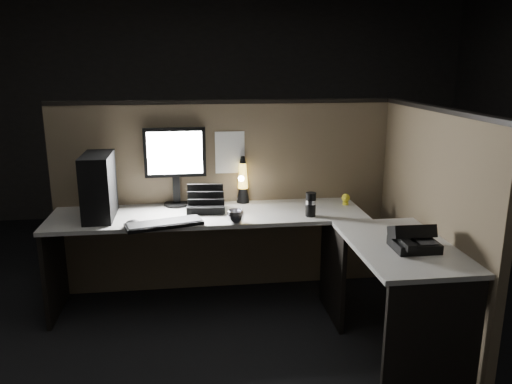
{
  "coord_description": "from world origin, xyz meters",
  "views": [
    {
      "loc": [
        -0.25,
        -2.93,
        1.81
      ],
      "look_at": [
        0.17,
        0.35,
        0.94
      ],
      "focal_mm": 35.0,
      "sensor_mm": 36.0,
      "label": 1
    }
  ],
  "objects": [
    {
      "name": "monitor",
      "position": [
        -0.39,
        0.86,
        1.09
      ],
      "size": [
        0.47,
        0.2,
        0.6
      ],
      "rotation": [
        0.0,
        0.0,
        0.02
      ],
      "color": "black",
      "rests_on": "desk"
    },
    {
      "name": "lava_lamp",
      "position": [
        0.13,
        0.86,
        0.88
      ],
      "size": [
        0.1,
        0.1,
        0.37
      ],
      "color": "black",
      "rests_on": "desk"
    },
    {
      "name": "steel_mug",
      "position": [
        0.03,
        0.34,
        0.78
      ],
      "size": [
        0.12,
        0.12,
        0.09
      ],
      "primitive_type": "imported",
      "rotation": [
        0.0,
        0.0,
        -0.03
      ],
      "color": "#B8B9BF",
      "rests_on": "desk"
    },
    {
      "name": "floor",
      "position": [
        0.0,
        0.0,
        0.0
      ],
      "size": [
        6.0,
        6.0,
        0.0
      ],
      "primitive_type": "plane",
      "color": "black",
      "rests_on": "ground"
    },
    {
      "name": "keyboard",
      "position": [
        -0.46,
        0.34,
        0.74
      ],
      "size": [
        0.54,
        0.31,
        0.03
      ],
      "primitive_type": "cube",
      "rotation": [
        0.0,
        0.0,
        0.28
      ],
      "color": "black",
      "rests_on": "desk"
    },
    {
      "name": "clip_lamp",
      "position": [
        0.11,
        0.81,
        0.87
      ],
      "size": [
        0.05,
        0.19,
        0.24
      ],
      "color": "white",
      "rests_on": "desk"
    },
    {
      "name": "pinned_paper",
      "position": [
        0.04,
        0.9,
        1.13
      ],
      "size": [
        0.23,
        0.0,
        0.33
      ],
      "primitive_type": "cube",
      "color": "white",
      "rests_on": "partition_back"
    },
    {
      "name": "mouse",
      "position": [
        -0.68,
        0.39,
        0.75
      ],
      "size": [
        0.1,
        0.08,
        0.03
      ],
      "primitive_type": "ellipsoid",
      "rotation": [
        0.0,
        0.0,
        0.27
      ],
      "color": "black",
      "rests_on": "desk"
    },
    {
      "name": "desk_phone",
      "position": [
        1.03,
        -0.28,
        0.79
      ],
      "size": [
        0.26,
        0.27,
        0.15
      ],
      "rotation": [
        0.0,
        0.0,
        -0.02
      ],
      "color": "black",
      "rests_on": "desk"
    },
    {
      "name": "travel_mug",
      "position": [
        0.58,
        0.43,
        0.82
      ],
      "size": [
        0.08,
        0.08,
        0.17
      ],
      "primitive_type": "cylinder",
      "color": "black",
      "rests_on": "desk"
    },
    {
      "name": "partition_back",
      "position": [
        0.0,
        0.93,
        0.75
      ],
      "size": [
        2.66,
        0.06,
        1.5
      ],
      "primitive_type": "cube",
      "color": "brown",
      "rests_on": "ground"
    },
    {
      "name": "desk",
      "position": [
        0.18,
        0.25,
        0.58
      ],
      "size": [
        2.6,
        1.6,
        0.73
      ],
      "color": "#A5A39C",
      "rests_on": "ground"
    },
    {
      "name": "pc_tower",
      "position": [
        -0.92,
        0.6,
        0.96
      ],
      "size": [
        0.21,
        0.44,
        0.46
      ],
      "primitive_type": "cube",
      "rotation": [
        0.0,
        0.0,
        0.02
      ],
      "color": "black",
      "rests_on": "desk"
    },
    {
      "name": "partition_right",
      "position": [
        1.33,
        0.1,
        0.75
      ],
      "size": [
        0.06,
        1.66,
        1.5
      ],
      "primitive_type": "cube",
      "color": "brown",
      "rests_on": "ground"
    },
    {
      "name": "figurine",
      "position": [
        0.92,
        0.69,
        0.78
      ],
      "size": [
        0.06,
        0.06,
        0.06
      ],
      "primitive_type": "sphere",
      "color": "yellow",
      "rests_on": "desk"
    },
    {
      "name": "organizer",
      "position": [
        -0.17,
        0.68,
        0.78
      ],
      "size": [
        0.29,
        0.26,
        0.21
      ],
      "rotation": [
        0.0,
        0.0,
        -0.09
      ],
      "color": "black",
      "rests_on": "desk"
    },
    {
      "name": "room_shell",
      "position": [
        0.0,
        0.0,
        1.62
      ],
      "size": [
        6.0,
        6.0,
        6.0
      ],
      "color": "silver",
      "rests_on": "ground"
    }
  ]
}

